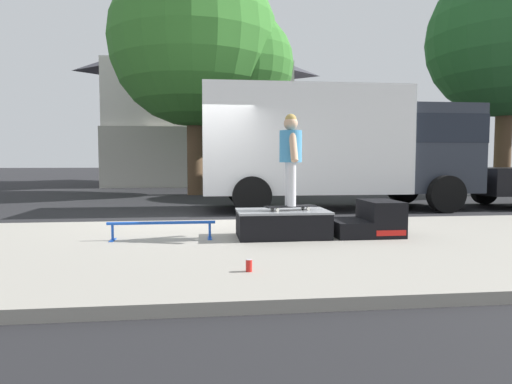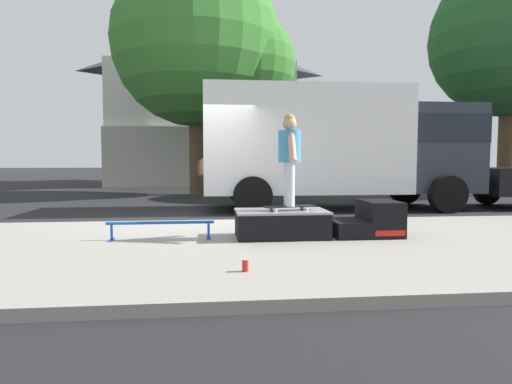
% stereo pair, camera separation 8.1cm
% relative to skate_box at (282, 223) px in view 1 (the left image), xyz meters
% --- Properties ---
extents(ground_plane, '(140.00, 140.00, 0.00)m').
position_rel_skate_box_xyz_m(ground_plane, '(-1.27, 2.54, -0.33)').
color(ground_plane, black).
extents(sidewalk_slab, '(50.00, 5.00, 0.12)m').
position_rel_skate_box_xyz_m(sidewalk_slab, '(-1.27, -0.46, -0.27)').
color(sidewalk_slab, gray).
rests_on(sidewalk_slab, ground).
extents(skate_box, '(1.35, 0.82, 0.40)m').
position_rel_skate_box_xyz_m(skate_box, '(0.00, 0.00, 0.00)').
color(skate_box, black).
rests_on(skate_box, sidewalk_slab).
extents(kicker_ramp, '(1.01, 0.82, 0.53)m').
position_rel_skate_box_xyz_m(kicker_ramp, '(1.36, -0.00, 0.01)').
color(kicker_ramp, black).
rests_on(kicker_ramp, sidewalk_slab).
extents(grind_rail, '(1.54, 0.28, 0.26)m').
position_rel_skate_box_xyz_m(grind_rail, '(-1.77, -0.01, -0.01)').
color(grind_rail, blue).
rests_on(grind_rail, sidewalk_slab).
extents(skateboard, '(0.81, 0.39, 0.07)m').
position_rel_skate_box_xyz_m(skateboard, '(0.11, -0.03, 0.24)').
color(skateboard, black).
rests_on(skateboard, skate_box).
extents(skater_kid, '(0.33, 0.69, 1.35)m').
position_rel_skate_box_xyz_m(skater_kid, '(0.11, -0.03, 1.05)').
color(skater_kid, silver).
rests_on(skater_kid, skateboard).
extents(soda_can, '(0.07, 0.07, 0.13)m').
position_rel_skate_box_xyz_m(soda_can, '(-0.71, -2.00, -0.15)').
color(soda_can, red).
rests_on(soda_can, sidewalk_slab).
extents(box_truck, '(6.91, 2.63, 3.05)m').
position_rel_skate_box_xyz_m(box_truck, '(2.29, 4.74, 1.37)').
color(box_truck, white).
rests_on(box_truck, ground).
extents(street_tree_main, '(6.63, 6.03, 8.50)m').
position_rel_skate_box_xyz_m(street_tree_main, '(-1.12, 10.00, 4.98)').
color(street_tree_main, brown).
rests_on(street_tree_main, ground).
extents(house_behind, '(9.54, 8.22, 8.40)m').
position_rel_skate_box_xyz_m(house_behind, '(-1.33, 18.38, 3.91)').
color(house_behind, silver).
rests_on(house_behind, ground).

